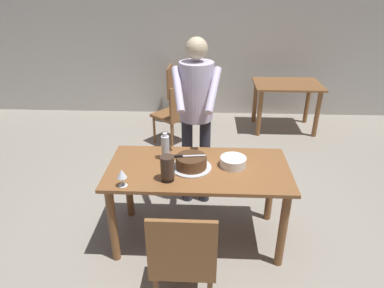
{
  "coord_description": "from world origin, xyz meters",
  "views": [
    {
      "loc": [
        0.06,
        -2.46,
        2.19
      ],
      "look_at": [
        -0.06,
        0.14,
        0.9
      ],
      "focal_mm": 31.68,
      "sensor_mm": 36.0,
      "label": 1
    }
  ],
  "objects_px": {
    "plate_stack": "(233,162)",
    "water_bottle": "(165,147)",
    "main_dining_table": "(198,180)",
    "chair_near_side": "(184,256)",
    "cake_on_platter": "(191,163)",
    "cake_knife": "(182,156)",
    "hurricane_lamp": "(167,168)",
    "background_table": "(286,94)",
    "background_chair_0": "(178,91)",
    "wine_glass_near": "(122,174)",
    "background_chair_1": "(175,112)",
    "person_cutting_cake": "(196,107)"
  },
  "relations": [
    {
      "from": "water_bottle",
      "to": "chair_near_side",
      "type": "relative_size",
      "value": 0.28
    },
    {
      "from": "background_chair_0",
      "to": "background_chair_1",
      "type": "bearing_deg",
      "value": -87.14
    },
    {
      "from": "person_cutting_cake",
      "to": "cake_knife",
      "type": "bearing_deg",
      "value": -98.52
    },
    {
      "from": "background_table",
      "to": "background_chair_0",
      "type": "bearing_deg",
      "value": 169.25
    },
    {
      "from": "hurricane_lamp",
      "to": "background_table",
      "type": "xyz_separation_m",
      "value": [
        1.51,
        2.79,
        -0.28
      ]
    },
    {
      "from": "water_bottle",
      "to": "background_chair_1",
      "type": "bearing_deg",
      "value": 92.59
    },
    {
      "from": "plate_stack",
      "to": "water_bottle",
      "type": "xyz_separation_m",
      "value": [
        -0.58,
        0.1,
        0.07
      ]
    },
    {
      "from": "hurricane_lamp",
      "to": "background_chair_1",
      "type": "xyz_separation_m",
      "value": [
        -0.14,
        2.15,
        -0.37
      ]
    },
    {
      "from": "plate_stack",
      "to": "wine_glass_near",
      "type": "height_order",
      "value": "wine_glass_near"
    },
    {
      "from": "cake_knife",
      "to": "water_bottle",
      "type": "height_order",
      "value": "water_bottle"
    },
    {
      "from": "plate_stack",
      "to": "wine_glass_near",
      "type": "xyz_separation_m",
      "value": [
        -0.86,
        -0.34,
        0.06
      ]
    },
    {
      "from": "wine_glass_near",
      "to": "chair_near_side",
      "type": "xyz_separation_m",
      "value": [
        0.49,
        -0.45,
        -0.36
      ]
    },
    {
      "from": "cake_on_platter",
      "to": "background_table",
      "type": "relative_size",
      "value": 0.34
    },
    {
      "from": "background_chair_0",
      "to": "cake_knife",
      "type": "bearing_deg",
      "value": -84.35
    },
    {
      "from": "cake_knife",
      "to": "water_bottle",
      "type": "xyz_separation_m",
      "value": [
        -0.16,
        0.15,
        -0.0
      ]
    },
    {
      "from": "plate_stack",
      "to": "chair_near_side",
      "type": "height_order",
      "value": "chair_near_side"
    },
    {
      "from": "main_dining_table",
      "to": "wine_glass_near",
      "type": "distance_m",
      "value": 0.68
    },
    {
      "from": "cake_on_platter",
      "to": "cake_knife",
      "type": "height_order",
      "value": "cake_knife"
    },
    {
      "from": "main_dining_table",
      "to": "cake_on_platter",
      "type": "height_order",
      "value": "cake_on_platter"
    },
    {
      "from": "wine_glass_near",
      "to": "chair_near_side",
      "type": "bearing_deg",
      "value": -42.32
    },
    {
      "from": "cake_knife",
      "to": "cake_on_platter",
      "type": "bearing_deg",
      "value": 7.32
    },
    {
      "from": "hurricane_lamp",
      "to": "background_chair_0",
      "type": "xyz_separation_m",
      "value": [
        -0.19,
        3.11,
        -0.37
      ]
    },
    {
      "from": "main_dining_table",
      "to": "person_cutting_cake",
      "type": "distance_m",
      "value": 0.74
    },
    {
      "from": "wine_glass_near",
      "to": "chair_near_side",
      "type": "distance_m",
      "value": 0.76
    },
    {
      "from": "person_cutting_cake",
      "to": "background_table",
      "type": "bearing_deg",
      "value": 56.53
    },
    {
      "from": "background_chair_0",
      "to": "water_bottle",
      "type": "bearing_deg",
      "value": -87.32
    },
    {
      "from": "plate_stack",
      "to": "background_table",
      "type": "bearing_deg",
      "value": 68.81
    },
    {
      "from": "background_table",
      "to": "background_chair_0",
      "type": "xyz_separation_m",
      "value": [
        -1.7,
        0.32,
        -0.09
      ]
    },
    {
      "from": "hurricane_lamp",
      "to": "background_chair_0",
      "type": "bearing_deg",
      "value": 93.41
    },
    {
      "from": "main_dining_table",
      "to": "background_chair_0",
      "type": "bearing_deg",
      "value": 98.23
    },
    {
      "from": "chair_near_side",
      "to": "background_chair_1",
      "type": "height_order",
      "value": "same"
    },
    {
      "from": "main_dining_table",
      "to": "plate_stack",
      "type": "distance_m",
      "value": 0.34
    },
    {
      "from": "hurricane_lamp",
      "to": "chair_near_side",
      "type": "distance_m",
      "value": 0.68
    },
    {
      "from": "cake_on_platter",
      "to": "background_table",
      "type": "bearing_deg",
      "value": 62.71
    },
    {
      "from": "wine_glass_near",
      "to": "background_table",
      "type": "xyz_separation_m",
      "value": [
        1.85,
        2.88,
        -0.28
      ]
    },
    {
      "from": "background_table",
      "to": "background_chair_0",
      "type": "height_order",
      "value": "background_chair_0"
    },
    {
      "from": "cake_on_platter",
      "to": "background_chair_1",
      "type": "height_order",
      "value": "background_chair_1"
    },
    {
      "from": "wine_glass_near",
      "to": "background_chair_0",
      "type": "bearing_deg",
      "value": 87.31
    },
    {
      "from": "hurricane_lamp",
      "to": "wine_glass_near",
      "type": "bearing_deg",
      "value": -164.02
    },
    {
      "from": "main_dining_table",
      "to": "hurricane_lamp",
      "type": "height_order",
      "value": "hurricane_lamp"
    },
    {
      "from": "cake_on_platter",
      "to": "wine_glass_near",
      "type": "relative_size",
      "value": 2.36
    },
    {
      "from": "wine_glass_near",
      "to": "background_table",
      "type": "relative_size",
      "value": 0.14
    },
    {
      "from": "background_table",
      "to": "chair_near_side",
      "type": "bearing_deg",
      "value": -112.11
    },
    {
      "from": "wine_glass_near",
      "to": "background_table",
      "type": "bearing_deg",
      "value": 57.35
    },
    {
      "from": "main_dining_table",
      "to": "background_chair_1",
      "type": "height_order",
      "value": "background_chair_1"
    },
    {
      "from": "main_dining_table",
      "to": "water_bottle",
      "type": "xyz_separation_m",
      "value": [
        -0.29,
        0.13,
        0.24
      ]
    },
    {
      "from": "wine_glass_near",
      "to": "hurricane_lamp",
      "type": "relative_size",
      "value": 0.69
    },
    {
      "from": "main_dining_table",
      "to": "background_chair_1",
      "type": "relative_size",
      "value": 1.7
    },
    {
      "from": "hurricane_lamp",
      "to": "chair_near_side",
      "type": "bearing_deg",
      "value": -73.89
    },
    {
      "from": "main_dining_table",
      "to": "background_table",
      "type": "relative_size",
      "value": 1.53
    }
  ]
}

